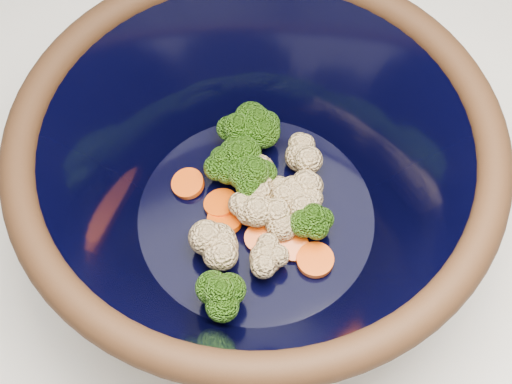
% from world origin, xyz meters
% --- Properties ---
extents(counter, '(1.20, 1.20, 0.90)m').
position_xyz_m(counter, '(0.00, 0.00, 0.45)').
color(counter, white).
rests_on(counter, ground).
extents(mixing_bowl, '(0.39, 0.39, 0.17)m').
position_xyz_m(mixing_bowl, '(-0.10, 0.05, 0.99)').
color(mixing_bowl, black).
rests_on(mixing_bowl, counter).
extents(vegetable_pile, '(0.16, 0.18, 0.05)m').
position_xyz_m(vegetable_pile, '(-0.10, 0.06, 0.96)').
color(vegetable_pile, '#608442').
rests_on(vegetable_pile, mixing_bowl).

